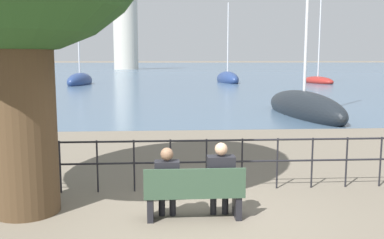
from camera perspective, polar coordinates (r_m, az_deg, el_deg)
ground_plane at (r=7.35m, az=0.27°, el=-12.98°), size 1000.00×1000.00×0.00m
harbor_water at (r=165.73m, az=-3.69°, el=7.15°), size 600.00×300.00×0.01m
park_bench at (r=7.15m, az=0.30°, el=-9.97°), size 1.65×0.45×0.90m
seated_person_left at (r=7.14m, az=-3.34°, el=-7.99°), size 0.41×0.35×1.21m
seated_person_right at (r=7.18m, az=3.84°, el=-7.60°), size 0.46×0.35×1.28m
promenade_railing at (r=8.62m, az=-0.46°, el=-4.97°), size 15.31×0.04×1.05m
sailboat_0 at (r=45.85m, az=-14.72°, el=5.03°), size 2.60×6.13×12.07m
sailboat_2 at (r=49.18m, az=16.42°, el=5.07°), size 3.07×5.39×12.06m
sailboat_3 at (r=20.77m, az=14.66°, el=1.57°), size 2.46×7.73×11.48m
sailboat_5 at (r=48.64m, az=4.75°, el=5.40°), size 2.66×6.45×9.34m
harbor_lighthouse at (r=112.26m, az=-8.89°, el=13.37°), size 6.18×6.18×28.35m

